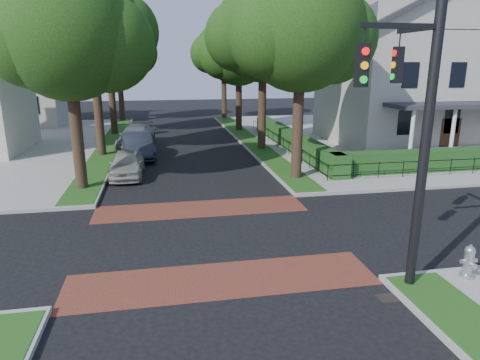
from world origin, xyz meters
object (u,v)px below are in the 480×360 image
Objects in this scene: parked_car_front at (127,164)px; parked_car_rear at (136,136)px; fire_hydrant at (469,262)px; traffic_signal at (416,120)px; parked_car_middle at (138,146)px.

parked_car_rear reaches higher than parked_car_front.
parked_car_rear is 5.55× the size of fire_hydrant.
parked_car_front reaches higher than fire_hydrant.
parked_car_rear reaches higher than fire_hydrant.
parked_car_front is at bearing 148.97° from fire_hydrant.
traffic_signal reaches higher than parked_car_rear.
parked_car_middle is at bearing 140.34° from fire_hydrant.
parked_car_front is at bearing -103.12° from parked_car_middle.
traffic_signal is at bearing -163.22° from fire_hydrant.
fire_hydrant is (2.01, -0.19, -4.08)m from traffic_signal.
fire_hydrant is at bearing -70.65° from parked_car_middle.
parked_car_middle is at bearing -79.02° from parked_car_rear.
parked_car_middle is at bearing 86.78° from parked_car_front.
traffic_signal is 7.94× the size of fire_hydrant.
fire_hydrant is at bearing -52.14° from parked_car_front.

